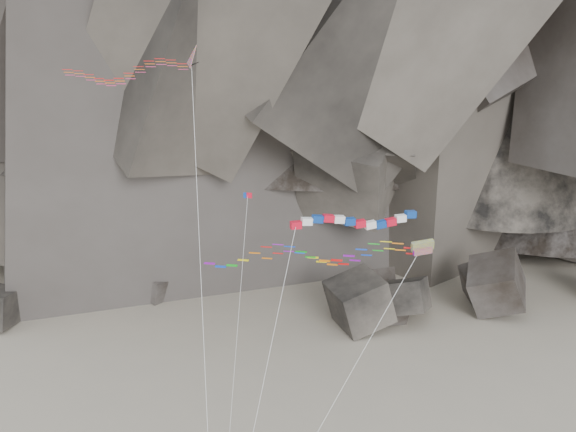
{
  "coord_description": "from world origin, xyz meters",
  "views": [
    {
      "loc": [
        0.67,
        -44.65,
        35.36
      ],
      "look_at": [
        -0.05,
        6.0,
        20.43
      ],
      "focal_mm": 45.0,
      "sensor_mm": 36.0,
      "label": 1
    }
  ],
  "objects_px": {
    "banner_kite": "(354,223)",
    "delta_kite": "(121,71)",
    "pennant_kite": "(241,273)",
    "parafoil_kite": "(304,253)"
  },
  "relations": [
    {
      "from": "parafoil_kite",
      "to": "pennant_kite",
      "type": "distance_m",
      "value": 4.35
    },
    {
      "from": "banner_kite",
      "to": "parafoil_kite",
      "type": "height_order",
      "value": "banner_kite"
    },
    {
      "from": "banner_kite",
      "to": "parafoil_kite",
      "type": "distance_m",
      "value": 4.08
    },
    {
      "from": "parafoil_kite",
      "to": "pennant_kite",
      "type": "height_order",
      "value": "pennant_kite"
    },
    {
      "from": "banner_kite",
      "to": "delta_kite",
      "type": "bearing_deg",
      "value": 150.1
    },
    {
      "from": "pennant_kite",
      "to": "delta_kite",
      "type": "bearing_deg",
      "value": 160.28
    },
    {
      "from": "delta_kite",
      "to": "pennant_kite",
      "type": "xyz_separation_m",
      "value": [
        8.59,
        -5.93,
        -12.59
      ]
    },
    {
      "from": "delta_kite",
      "to": "pennant_kite",
      "type": "distance_m",
      "value": 16.35
    },
    {
      "from": "delta_kite",
      "to": "parafoil_kite",
      "type": "bearing_deg",
      "value": -38.11
    },
    {
      "from": "parafoil_kite",
      "to": "pennant_kite",
      "type": "bearing_deg",
      "value": 174.1
    }
  ]
}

